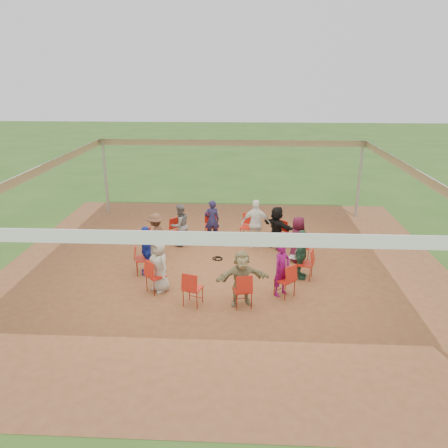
{
  "coord_description": "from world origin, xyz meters",
  "views": [
    {
      "loc": [
        0.58,
        -11.78,
        5.44
      ],
      "look_at": [
        -0.03,
        0.3,
        1.24
      ],
      "focal_mm": 35.0,
      "sensor_mm": 36.0,
      "label": 1
    }
  ],
  "objects_px": {
    "chair_8": "(156,276)",
    "person_seated_0": "(301,254)",
    "chair_2": "(279,235)",
    "cable_coil": "(218,259)",
    "chair_7": "(143,259)",
    "person_seated_2": "(277,228)",
    "person_seated_8": "(242,278)",
    "chair_10": "(243,290)",
    "chair_0": "(305,264)",
    "person_seated_1": "(297,239)",
    "person_seated_7": "(159,265)",
    "chair_6": "(153,243)",
    "chair_9": "(193,288)",
    "person_seated_5": "(156,236)",
    "chair_3": "(247,227)",
    "standing_person": "(256,224)",
    "chair_1": "(301,247)",
    "chair_5": "(178,232)",
    "laptop": "(295,255)",
    "person_seated_3": "(212,220)",
    "person_seated_6": "(147,250)",
    "chair_11": "(285,280)",
    "person_seated_4": "(180,225)",
    "chair_4": "(212,227)",
    "person_seated_9": "(282,269)"
  },
  "relations": [
    {
      "from": "chair_2",
      "to": "cable_coil",
      "type": "relative_size",
      "value": 2.29
    },
    {
      "from": "person_seated_8",
      "to": "person_seated_7",
      "type": "bearing_deg",
      "value": 150.0
    },
    {
      "from": "person_seated_0",
      "to": "person_seated_9",
      "type": "relative_size",
      "value": 1.0
    },
    {
      "from": "chair_3",
      "to": "person_seated_2",
      "type": "relative_size",
      "value": 0.63
    },
    {
      "from": "person_seated_8",
      "to": "person_seated_4",
      "type": "bearing_deg",
      "value": 105.0
    },
    {
      "from": "person_seated_5",
      "to": "cable_coil",
      "type": "bearing_deg",
      "value": 103.99
    },
    {
      "from": "person_seated_8",
      "to": "chair_10",
      "type": "bearing_deg",
      "value": -90.0
    },
    {
      "from": "chair_1",
      "to": "person_seated_1",
      "type": "distance_m",
      "value": 0.29
    },
    {
      "from": "person_seated_7",
      "to": "chair_6",
      "type": "bearing_deg",
      "value": 152.59
    },
    {
      "from": "person_seated_0",
      "to": "person_seated_6",
      "type": "xyz_separation_m",
      "value": [
        -4.31,
        0.1,
        0.0
      ]
    },
    {
      "from": "chair_2",
      "to": "person_seated_4",
      "type": "relative_size",
      "value": 0.63
    },
    {
      "from": "standing_person",
      "to": "chair_0",
      "type": "bearing_deg",
      "value": 123.16
    },
    {
      "from": "person_seated_4",
      "to": "cable_coil",
      "type": "distance_m",
      "value": 1.83
    },
    {
      "from": "chair_10",
      "to": "person_seated_1",
      "type": "distance_m",
      "value": 3.26
    },
    {
      "from": "person_seated_3",
      "to": "standing_person",
      "type": "relative_size",
      "value": 0.88
    },
    {
      "from": "chair_1",
      "to": "chair_3",
      "type": "xyz_separation_m",
      "value": [
        -1.62,
        1.7,
        0.0
      ]
    },
    {
      "from": "laptop",
      "to": "chair_1",
      "type": "bearing_deg",
      "value": 1.45
    },
    {
      "from": "person_seated_5",
      "to": "person_seated_6",
      "type": "height_order",
      "value": "same"
    },
    {
      "from": "chair_8",
      "to": "person_seated_0",
      "type": "bearing_deg",
      "value": 60.87
    },
    {
      "from": "chair_8",
      "to": "cable_coil",
      "type": "relative_size",
      "value": 2.29
    },
    {
      "from": "chair_8",
      "to": "chair_11",
      "type": "distance_m",
      "value": 3.33
    },
    {
      "from": "chair_6",
      "to": "standing_person",
      "type": "bearing_deg",
      "value": 122.54
    },
    {
      "from": "chair_6",
      "to": "person_seated_6",
      "type": "xyz_separation_m",
      "value": [
        0.09,
        -1.19,
        0.27
      ]
    },
    {
      "from": "chair_2",
      "to": "person_seated_3",
      "type": "bearing_deg",
      "value": 32.59
    },
    {
      "from": "person_seated_6",
      "to": "chair_11",
      "type": "bearing_deg",
      "value": 59.13
    },
    {
      "from": "chair_7",
      "to": "person_seated_6",
      "type": "relative_size",
      "value": 0.63
    },
    {
      "from": "chair_8",
      "to": "person_seated_0",
      "type": "relative_size",
      "value": 0.63
    },
    {
      "from": "chair_1",
      "to": "person_seated_0",
      "type": "bearing_deg",
      "value": 159.42
    },
    {
      "from": "person_seated_7",
      "to": "cable_coil",
      "type": "bearing_deg",
      "value": 102.76
    },
    {
      "from": "person_seated_7",
      "to": "person_seated_8",
      "type": "height_order",
      "value": "same"
    },
    {
      "from": "chair_0",
      "to": "person_seated_1",
      "type": "bearing_deg",
      "value": 20.58
    },
    {
      "from": "chair_11",
      "to": "person_seated_0",
      "type": "bearing_deg",
      "value": 20.58
    },
    {
      "from": "cable_coil",
      "to": "laptop",
      "type": "relative_size",
      "value": 1.11
    },
    {
      "from": "chair_1",
      "to": "person_seated_2",
      "type": "bearing_deg",
      "value": 20.58
    },
    {
      "from": "chair_2",
      "to": "chair_5",
      "type": "xyz_separation_m",
      "value": [
        -3.33,
        0.08,
        0.0
      ]
    },
    {
      "from": "chair_6",
      "to": "person_seated_9",
      "type": "distance_m",
      "value": 4.44
    },
    {
      "from": "standing_person",
      "to": "chair_6",
      "type": "bearing_deg",
      "value": 19.19
    },
    {
      "from": "chair_1",
      "to": "chair_4",
      "type": "relative_size",
      "value": 1.0
    },
    {
      "from": "chair_4",
      "to": "person_seated_8",
      "type": "height_order",
      "value": "person_seated_8"
    },
    {
      "from": "person_seated_0",
      "to": "cable_coil",
      "type": "xyz_separation_m",
      "value": [
        -2.37,
        1.18,
        -0.69
      ]
    },
    {
      "from": "person_seated_1",
      "to": "person_seated_3",
      "type": "xyz_separation_m",
      "value": [
        -2.7,
        1.64,
        0.0
      ]
    },
    {
      "from": "chair_11",
      "to": "chair_9",
      "type": "bearing_deg",
      "value": 150.0
    },
    {
      "from": "person_seated_3",
      "to": "chair_11",
      "type": "bearing_deg",
      "value": 105.4
    },
    {
      "from": "chair_0",
      "to": "chair_9",
      "type": "xyz_separation_m",
      "value": [
        -2.92,
        -1.6,
        0.0
      ]
    },
    {
      "from": "chair_10",
      "to": "person_seated_8",
      "type": "xyz_separation_m",
      "value": [
        -0.03,
        0.12,
        0.27
      ]
    },
    {
      "from": "chair_11",
      "to": "person_seated_2",
      "type": "height_order",
      "value": "person_seated_2"
    },
    {
      "from": "chair_0",
      "to": "chair_8",
      "type": "relative_size",
      "value": 1.0
    },
    {
      "from": "chair_7",
      "to": "person_seated_2",
      "type": "height_order",
      "value": "person_seated_2"
    },
    {
      "from": "laptop",
      "to": "person_seated_0",
      "type": "bearing_deg",
      "value": -90.0
    },
    {
      "from": "chair_4",
      "to": "person_seated_2",
      "type": "relative_size",
      "value": 0.63
    }
  ]
}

